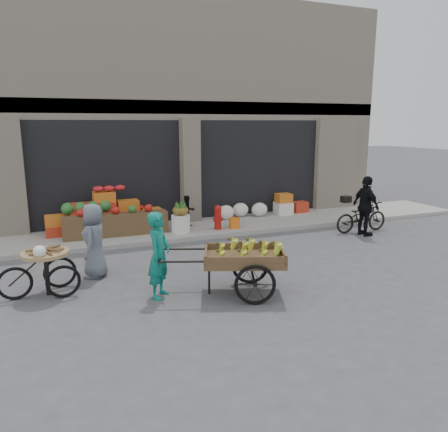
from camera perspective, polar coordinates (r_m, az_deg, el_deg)
name	(u,v)px	position (r m, az deg, el deg)	size (l,w,h in m)	color
ground	(263,273)	(9.45, 5.16, -7.41)	(80.00, 80.00, 0.00)	#424244
sidewalk	(200,228)	(13.05, -3.12, -1.59)	(18.00, 2.20, 0.12)	gray
building	(164,116)	(16.45, -7.89, 12.78)	(14.00, 6.45, 7.00)	beige
fruit_display	(113,213)	(12.62, -14.28, 0.42)	(3.10, 1.12, 1.24)	#B83119
pineapple_bin	(181,224)	(12.29, -5.67, -1.01)	(0.52, 0.52, 0.50)	silver
fire_hydrant	(218,216)	(12.57, -0.81, -0.04)	(0.22, 0.22, 0.71)	#A5140F
orange_bucket	(234,223)	(12.76, 1.36, -0.92)	(0.32, 0.32, 0.30)	orange
right_bay_goods	(269,207)	(14.54, 5.85, 1.19)	(3.35, 0.60, 0.70)	silver
seated_person	(188,211)	(12.92, -4.76, 0.63)	(0.45, 0.35, 0.93)	black
banana_cart	(241,255)	(8.09, 2.24, -5.08)	(2.68, 1.79, 1.04)	brown
vendor_woman	(159,255)	(8.02, -8.48, -5.08)	(0.58, 0.38, 1.59)	#0E6F62
tricycle_cart	(46,266)	(8.73, -22.25, -6.04)	(1.44, 0.89, 0.95)	#9E7F51
vendor_grey	(94,241)	(9.37, -16.61, -3.11)	(0.75, 0.49, 1.54)	slate
bicycle	(361,217)	(13.38, 17.49, -0.08)	(0.60, 1.72, 0.90)	black
cyclist	(366,206)	(12.88, 18.04, 1.23)	(1.00, 0.41, 1.70)	black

